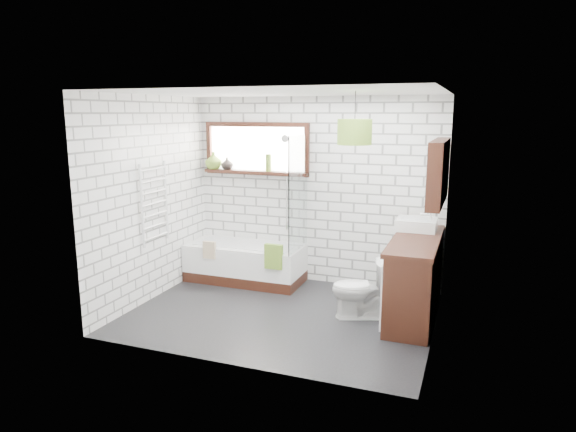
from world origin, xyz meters
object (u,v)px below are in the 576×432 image
(vanity, at_px, (415,277))
(basin, at_px, (416,224))
(bathtub, at_px, (245,263))
(toilet, at_px, (361,289))
(pendant, at_px, (355,132))

(vanity, relative_size, basin, 3.42)
(bathtub, distance_m, toilet, 1.92)
(pendant, bearing_deg, toilet, 84.18)
(vanity, height_order, toilet, vanity)
(toilet, distance_m, pendant, 1.80)
(pendant, bearing_deg, basin, 63.17)
(bathtub, xyz_separation_m, pendant, (1.74, -1.09, 1.84))
(basin, height_order, toilet, basin)
(basin, distance_m, toilet, 1.07)
(vanity, bearing_deg, pendant, -133.12)
(bathtub, distance_m, basin, 2.39)
(basin, height_order, pendant, pendant)
(bathtub, height_order, pendant, pendant)
(bathtub, height_order, toilet, toilet)
(basin, xyz_separation_m, toilet, (-0.50, -0.69, -0.65))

